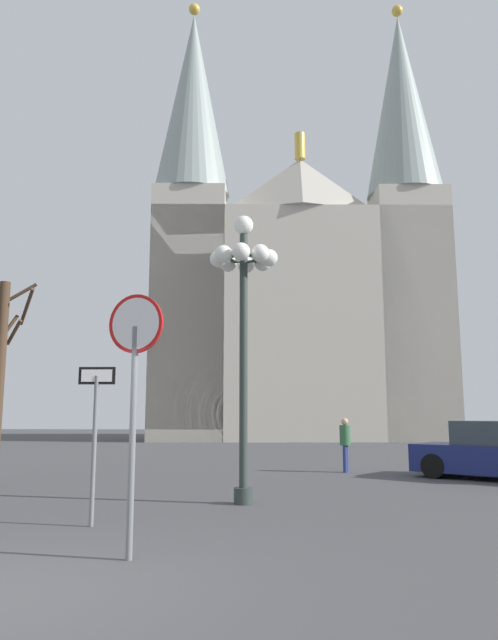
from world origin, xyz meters
The scene contains 7 objects.
ground_plane centered at (0.00, 0.00, 0.00)m, with size 120.00×120.00×0.00m, color #424244.
cathedral centered at (2.62, 34.65, 10.26)m, with size 20.19×11.97×30.74m.
stop_sign centered at (0.82, 1.42, 2.18)m, with size 0.72×0.21×3.15m.
one_way_arrow_sign centered at (-0.35, 3.40, 1.51)m, with size 0.58×0.07×2.41m.
street_lamp centered at (1.72, 5.85, 4.06)m, with size 1.37×1.37×5.66m.
bare_tree centered at (-4.56, 8.35, 2.74)m, with size 1.57×1.31×5.10m.
pedestrian_walking centered at (4.09, 12.24, 0.94)m, with size 0.32×0.32×1.56m.
Camera 1 is at (2.85, -5.64, 1.68)m, focal length 33.22 mm.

